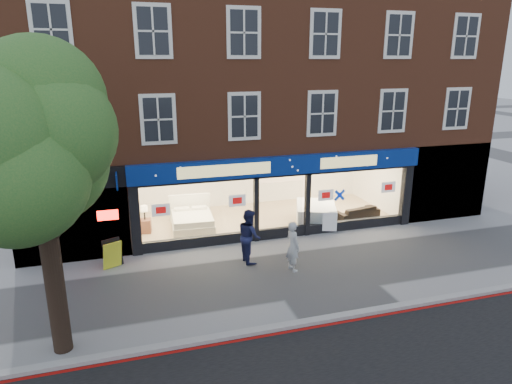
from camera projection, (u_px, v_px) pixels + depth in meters
name	position (u px, v px, depth m)	size (l,w,h in m)	color
ground	(313.00, 270.00, 15.14)	(120.00, 120.00, 0.00)	gray
kerb_line	(359.00, 319.00, 12.28)	(60.00, 0.10, 0.01)	#8C0A07
kerb_stone	(355.00, 314.00, 12.45)	(60.00, 0.25, 0.12)	gray
showroom_floor	(265.00, 218.00, 19.95)	(11.00, 4.50, 0.10)	tan
building	(253.00, 61.00, 19.63)	(19.00, 8.26, 10.30)	brown
street_tree	(33.00, 148.00, 9.63)	(4.00, 3.20, 6.60)	black
display_bed	(192.00, 220.00, 18.65)	(1.81, 2.15, 1.16)	white
bedside_table	(145.00, 226.00, 18.11)	(0.45, 0.45, 0.55)	brown
mattress_stack	(316.00, 214.00, 19.19)	(2.18, 2.43, 0.79)	white
sofa	(357.00, 212.00, 19.64)	(1.99, 0.78, 0.58)	black
a_board	(113.00, 254.00, 15.23)	(0.64, 0.41, 0.98)	yellow
pedestrian_grey	(293.00, 246.00, 14.95)	(0.62, 0.41, 1.70)	#A8ABAF
pedestrian_blue	(249.00, 236.00, 15.59)	(0.91, 0.71, 1.87)	#171B41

